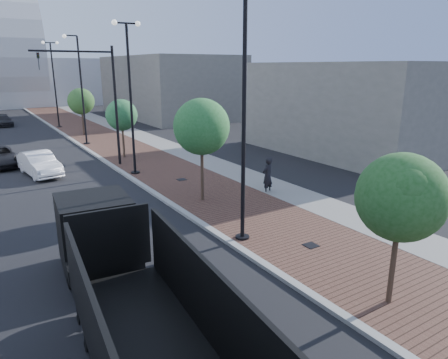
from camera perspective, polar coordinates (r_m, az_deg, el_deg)
sidewalk at (r=44.24m, az=-17.00°, el=6.35°), size 7.00×140.00×0.12m
concrete_strip at (r=45.02m, az=-13.68°, el=6.75°), size 2.40×140.00×0.13m
curb at (r=43.46m, az=-21.45°, el=5.81°), size 0.30×140.00×0.14m
dump_truck at (r=11.18m, az=-14.49°, el=-13.97°), size 3.36×13.45×3.05m
white_sedan at (r=28.27m, az=-24.56°, el=2.04°), size 2.21×4.68×1.48m
dark_car_far at (r=53.89m, az=-28.64°, el=7.28°), size 1.87×4.23×1.21m
pedestrian at (r=22.02m, az=6.14°, el=0.55°), size 0.84×0.67×2.01m
streetlight_1 at (r=15.04m, az=2.44°, el=6.58°), size 1.44×0.56×9.21m
streetlight_2 at (r=25.75m, az=-13.00°, el=11.07°), size 1.72×0.56×9.28m
streetlight_3 at (r=37.26m, az=-19.49°, el=11.16°), size 1.44×0.56×9.21m
streetlight_4 at (r=49.00m, az=-22.75°, el=12.29°), size 1.72×0.56×9.28m
traffic_mast at (r=28.32m, az=-16.86°, el=11.52°), size 5.09×0.20×8.00m
tree_0 at (r=11.97m, az=23.72°, el=-2.29°), size 2.47×2.44×4.53m
tree_1 at (r=19.94m, az=-3.10°, el=7.41°), size 2.77×2.77×5.25m
tree_2 at (r=30.97m, az=-14.16°, el=8.78°), size 2.35×2.29×4.41m
tree_3 at (r=42.47m, az=-19.44°, el=10.34°), size 2.55×2.53×4.68m
commercial_block_ne at (r=57.51m, az=-7.83°, el=12.84°), size 12.00×22.00×8.00m
commercial_block_e at (r=34.33m, az=17.34°, el=9.61°), size 10.00×16.00×7.00m
utility_cover_1 at (r=15.98m, az=12.15°, el=-9.04°), size 0.50×0.50×0.02m
utility_cover_2 at (r=24.51m, az=-5.99°, el=0.01°), size 0.50×0.50×0.02m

